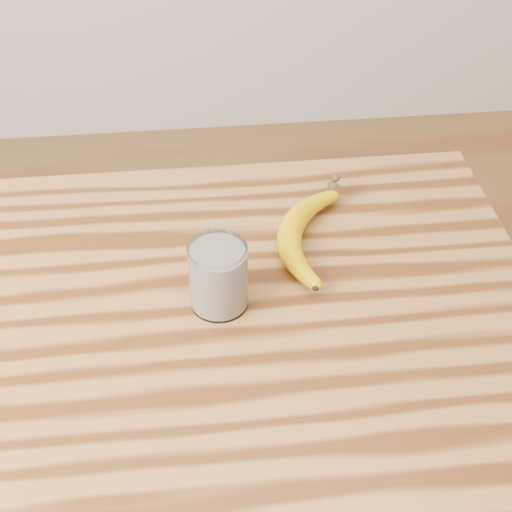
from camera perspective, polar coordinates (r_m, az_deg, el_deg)
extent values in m
cube|color=#986535|center=(1.00, -10.40, -7.41)|extent=(1.20, 0.80, 0.04)
cylinder|color=brown|center=(1.62, 11.57, -7.15)|extent=(0.06, 0.06, 0.86)
cylinder|color=white|center=(0.99, -3.03, -1.65)|extent=(0.08, 0.08, 0.10)
torus|color=white|center=(0.95, -3.13, 0.55)|extent=(0.08, 0.08, 0.00)
cylinder|color=silver|center=(0.99, -3.02, -1.75)|extent=(0.08, 0.08, 0.09)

